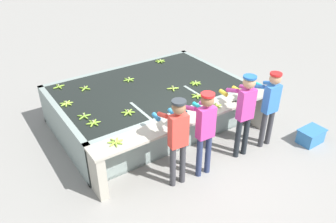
% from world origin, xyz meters
% --- Properties ---
extents(ground_plane, '(80.00, 80.00, 0.00)m').
position_xyz_m(ground_plane, '(0.00, 0.00, 0.00)').
color(ground_plane, gray).
rests_on(ground_plane, ground).
extents(wash_tank, '(4.16, 2.80, 0.92)m').
position_xyz_m(wash_tank, '(-0.00, 1.84, 0.45)').
color(wash_tank, gray).
rests_on(wash_tank, ground).
extents(work_ledge, '(4.16, 0.45, 0.92)m').
position_xyz_m(work_ledge, '(0.00, 0.23, 0.64)').
color(work_ledge, '#A8A393').
rests_on(work_ledge, ground).
extents(worker_0, '(0.45, 0.74, 1.72)m').
position_xyz_m(worker_0, '(-0.69, -0.28, 1.05)').
color(worker_0, '#38383D').
rests_on(worker_0, ground).
extents(worker_1, '(0.43, 0.73, 1.71)m').
position_xyz_m(worker_1, '(-0.15, -0.34, 1.04)').
color(worker_1, navy).
rests_on(worker_1, ground).
extents(worker_2, '(0.45, 0.74, 1.77)m').
position_xyz_m(worker_2, '(0.85, -0.32, 1.09)').
color(worker_2, '#1E2328').
rests_on(worker_2, ground).
extents(worker_3, '(0.43, 0.73, 1.67)m').
position_xyz_m(worker_3, '(1.53, -0.36, 1.02)').
color(worker_3, '#38383D').
rests_on(worker_3, ground).
extents(banana_bunch_floating_0, '(0.28, 0.28, 0.08)m').
position_xyz_m(banana_bunch_floating_0, '(-1.66, 1.04, 0.94)').
color(banana_bunch_floating_0, '#7FAD33').
rests_on(banana_bunch_floating_0, wash_tank).
extents(banana_bunch_floating_1, '(0.27, 0.28, 0.08)m').
position_xyz_m(banana_bunch_floating_1, '(-1.71, 1.37, 0.94)').
color(banana_bunch_floating_1, '#75A333').
rests_on(banana_bunch_floating_1, wash_tank).
extents(banana_bunch_floating_2, '(0.28, 0.28, 0.08)m').
position_xyz_m(banana_bunch_floating_2, '(1.04, 2.92, 0.94)').
color(banana_bunch_floating_2, '#7FAD33').
rests_on(banana_bunch_floating_2, wash_tank).
extents(banana_bunch_floating_3, '(0.28, 0.26, 0.08)m').
position_xyz_m(banana_bunch_floating_3, '(0.61, 0.80, 0.94)').
color(banana_bunch_floating_3, '#7FAD33').
rests_on(banana_bunch_floating_3, wash_tank).
extents(banana_bunch_floating_4, '(0.26, 0.28, 0.08)m').
position_xyz_m(banana_bunch_floating_4, '(-0.94, 1.02, 0.94)').
color(banana_bunch_floating_4, '#7FAD33').
rests_on(banana_bunch_floating_4, wash_tank).
extents(banana_bunch_floating_5, '(0.28, 0.28, 0.08)m').
position_xyz_m(banana_bunch_floating_5, '(-1.81, 2.04, 0.94)').
color(banana_bunch_floating_5, '#93BC3D').
rests_on(banana_bunch_floating_5, wash_tank).
extents(banana_bunch_floating_6, '(0.27, 0.27, 0.08)m').
position_xyz_m(banana_bunch_floating_6, '(0.38, 1.39, 0.94)').
color(banana_bunch_floating_6, '#9EC642').
rests_on(banana_bunch_floating_6, wash_tank).
extents(banana_bunch_floating_7, '(0.28, 0.28, 0.08)m').
position_xyz_m(banana_bunch_floating_7, '(0.97, 1.32, 0.94)').
color(banana_bunch_floating_7, '#7FAD33').
rests_on(banana_bunch_floating_7, wash_tank).
extents(banana_bunch_floating_8, '(0.28, 0.27, 0.08)m').
position_xyz_m(banana_bunch_floating_8, '(-0.21, 2.35, 0.94)').
color(banana_bunch_floating_8, '#75A333').
rests_on(banana_bunch_floating_8, wash_tank).
extents(banana_bunch_floating_9, '(0.24, 0.24, 0.08)m').
position_xyz_m(banana_bunch_floating_9, '(-1.24, 2.49, 0.94)').
color(banana_bunch_floating_9, '#7FAD33').
rests_on(banana_bunch_floating_9, wash_tank).
extents(banana_bunch_floating_10, '(0.28, 0.28, 0.08)m').
position_xyz_m(banana_bunch_floating_10, '(-1.69, 2.91, 0.94)').
color(banana_bunch_floating_10, '#7FAD33').
rests_on(banana_bunch_floating_10, wash_tank).
extents(banana_bunch_ledge_0, '(0.28, 0.28, 0.08)m').
position_xyz_m(banana_bunch_ledge_0, '(0.63, 0.26, 0.94)').
color(banana_bunch_ledge_0, '#9EC642').
rests_on(banana_bunch_ledge_0, work_ledge).
extents(banana_bunch_ledge_1, '(0.28, 0.28, 0.08)m').
position_xyz_m(banana_bunch_ledge_1, '(-1.59, 0.26, 0.94)').
color(banana_bunch_ledge_1, '#8CB738').
rests_on(banana_bunch_ledge_1, work_ledge).
extents(banana_bunch_ledge_2, '(0.28, 0.28, 0.08)m').
position_xyz_m(banana_bunch_ledge_2, '(0.28, 0.15, 0.94)').
color(banana_bunch_ledge_2, '#8CB738').
rests_on(banana_bunch_ledge_2, work_ledge).
extents(knife_0, '(0.35, 0.11, 0.02)m').
position_xyz_m(knife_0, '(1.17, 0.17, 0.93)').
color(knife_0, silver).
rests_on(knife_0, work_ledge).
extents(knife_1, '(0.27, 0.27, 0.02)m').
position_xyz_m(knife_1, '(-0.44, 0.16, 0.93)').
color(knife_1, silver).
rests_on(knife_1, work_ledge).
extents(crate, '(0.55, 0.39, 0.32)m').
position_xyz_m(crate, '(2.42, -0.90, 0.16)').
color(crate, '#3375B7').
rests_on(crate, ground).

